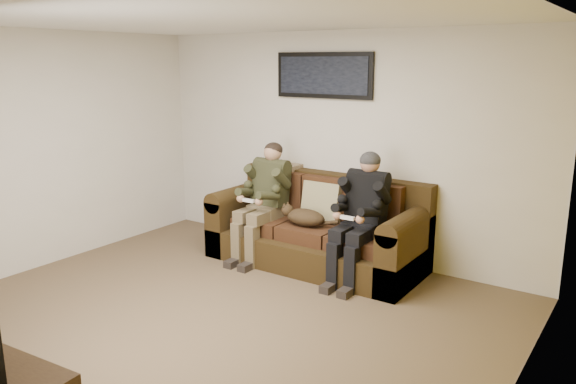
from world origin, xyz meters
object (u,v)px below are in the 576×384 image
Objects in this scene: sofa at (319,231)px; framed_poster at (324,75)px; cat at (304,217)px; person_left at (264,194)px; person_right at (361,209)px.

framed_poster reaches higher than sofa.
sofa is 1.93× the size of framed_poster.
person_left is at bearing 176.50° from cat.
person_left is 0.60m from cat.
sofa is 1.78m from framed_poster.
sofa is at bearing 18.04° from person_left.
person_left is 2.03× the size of cat.
framed_poster is at bearing 117.78° from sofa.
framed_poster reaches higher than person_left.
framed_poster reaches higher than person_right.
cat is 0.53× the size of framed_poster.
sofa is at bearing -62.22° from framed_poster.
cat is at bearing -3.50° from person_left.
person_right is at bearing 0.02° from person_left.
person_right is at bearing -18.01° from sofa.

